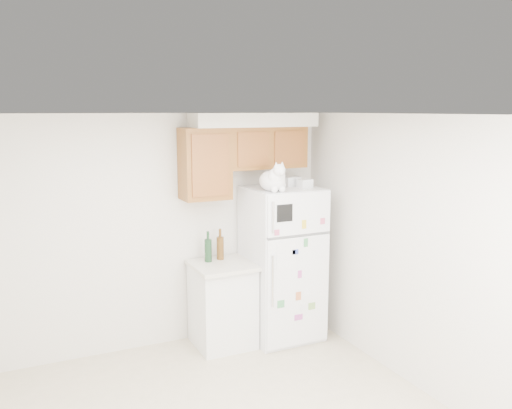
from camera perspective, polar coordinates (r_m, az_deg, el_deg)
room_shell at (r=4.16m, az=-2.77°, el=-2.02°), size 3.84×4.04×2.52m
refrigerator at (r=6.05m, az=2.78°, el=-6.20°), size 0.76×0.78×1.70m
base_counter at (r=5.96m, az=-3.54°, el=-10.39°), size 0.64×0.64×0.92m
cat at (r=5.60m, az=1.90°, el=2.63°), size 0.31×0.46×0.32m
storage_box_back at (r=6.02m, az=3.77°, el=2.45°), size 0.19×0.14×0.10m
storage_box_front at (r=5.90m, az=5.16°, el=2.23°), size 0.17×0.13×0.09m
bottle_green at (r=5.84m, az=-5.07°, el=-4.42°), size 0.08×0.08×0.33m
bottle_amber at (r=5.92m, az=-3.79°, el=-4.18°), size 0.08×0.08×0.34m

